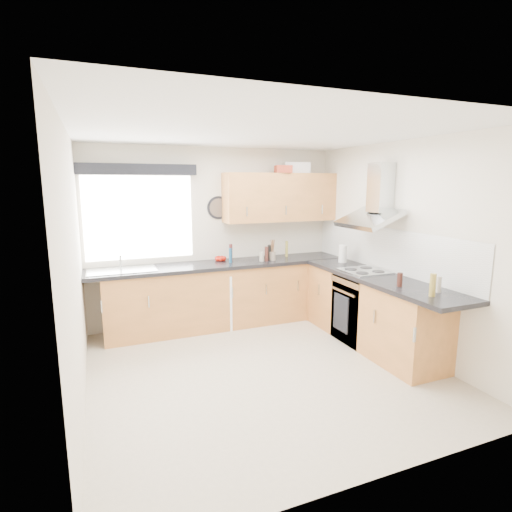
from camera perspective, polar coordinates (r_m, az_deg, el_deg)
name	(u,v)px	position (r m, az deg, el deg)	size (l,w,h in m)	color
ground_plane	(264,369)	(4.53, 1.14, -15.89)	(3.60, 3.60, 0.00)	beige
ceiling	(265,132)	(4.09, 1.27, 17.33)	(3.60, 3.60, 0.02)	white
wall_back	(215,236)	(5.81, -5.81, 2.85)	(3.60, 0.02, 2.50)	silver
wall_front	(378,305)	(2.62, 16.99, -6.78)	(3.60, 0.02, 2.50)	silver
wall_left	(74,271)	(3.81, -24.53, -1.97)	(0.02, 3.60, 2.50)	silver
wall_right	(402,247)	(5.11, 20.11, 1.24)	(0.02, 3.60, 2.50)	silver
window	(139,218)	(5.57, -16.31, 5.27)	(1.40, 0.02, 1.10)	white
window_blind	(138,169)	(5.47, -16.55, 11.79)	(1.50, 0.18, 0.14)	black
splashback	(384,249)	(5.33, 17.84, 0.97)	(0.01, 3.00, 0.54)	white
base_cab_back	(215,297)	(5.68, -5.81, -5.79)	(3.00, 0.58, 0.86)	#AB6C35
base_cab_corner	(315,286)	(6.28, 8.40, -4.27)	(0.60, 0.60, 0.86)	#AB6C35
base_cab_right	(371,311)	(5.22, 16.05, -7.61)	(0.58, 2.10, 0.86)	#AB6C35
worktop_back	(222,265)	(5.59, -4.88, -1.23)	(3.60, 0.62, 0.05)	black
worktop_right	(380,279)	(4.98, 17.28, -3.09)	(0.62, 2.42, 0.05)	black
sink	(122,267)	(5.35, -18.65, -1.56)	(0.84, 0.46, 0.10)	#B6BCBE
oven	(362,308)	(5.33, 14.97, -7.24)	(0.56, 0.58, 0.85)	black
hob_plate	(364,271)	(5.20, 15.22, -2.07)	(0.52, 0.52, 0.01)	#B6BCBE
extractor_hood	(374,203)	(5.16, 16.57, 7.34)	(0.52, 0.78, 0.66)	#B6BCBE
upper_cabinets	(280,197)	(5.94, 3.50, 8.37)	(1.70, 0.35, 0.70)	#AB6C35
washing_machine	(212,300)	(5.69, -6.32, -6.25)	(0.53, 0.51, 0.77)	white
wall_clock	(219,208)	(5.77, -5.35, 6.87)	(0.33, 0.33, 0.04)	black
casserole	(296,168)	(6.16, 5.67, 12.40)	(0.38, 0.27, 0.16)	white
storage_box	(283,169)	(5.84, 3.91, 12.28)	(0.23, 0.19, 0.10)	#9A321D
utensil_pot	(273,256)	(5.73, 2.38, -0.02)	(0.09, 0.09, 0.12)	#7C6D5D
kitchen_roll	(343,254)	(5.71, 12.29, 0.32)	(0.11, 0.11, 0.24)	white
tomato_cluster	(221,259)	(5.72, -5.08, -0.37)	(0.14, 0.14, 0.07)	#A71207
jar_0	(270,252)	(5.77, 2.04, 0.52)	(0.07, 0.07, 0.22)	black
jar_1	(231,253)	(5.66, -3.64, 0.47)	(0.05, 0.05, 0.25)	#411718
jar_2	(266,254)	(5.66, 1.50, 0.29)	(0.05, 0.05, 0.21)	#3E1C16
jar_3	(262,257)	(5.66, 0.81, -0.08)	(0.07, 0.07, 0.14)	gray
jar_4	(230,255)	(5.57, -3.68, 0.08)	(0.04, 0.04, 0.20)	navy
jar_5	(287,249)	(6.05, 4.40, 1.04)	(0.04, 0.04, 0.24)	olive
bottle_0	(439,285)	(4.45, 24.67, -3.72)	(0.05, 0.05, 0.17)	#ABA092
bottle_1	(400,280)	(4.56, 19.86, -3.18)	(0.06, 0.06, 0.15)	#3D1B15
bottle_2	(433,285)	(4.27, 23.93, -3.81)	(0.06, 0.06, 0.23)	#A18937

